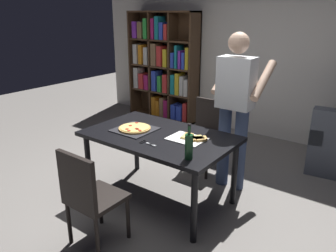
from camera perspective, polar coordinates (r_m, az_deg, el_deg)
The scene contains 11 objects.
ground_plane at distance 3.72m, azimuth -1.41°, elevation -12.34°, with size 12.00×12.00×0.00m, color gray.
back_wall at distance 5.48m, azimuth 15.91°, elevation 12.83°, with size 6.40×0.10×2.80m, color silver.
dining_table at distance 3.41m, azimuth -1.51°, elevation -2.68°, with size 1.52×0.94×0.75m.
chair_near_camera at distance 2.87m, azimuth -13.55°, elevation -11.33°, with size 0.42×0.42×0.90m.
chair_far_side at distance 4.21m, azimuth 6.56°, elevation -0.79°, with size 0.42×0.42×0.90m.
bookshelf at distance 6.20m, azimuth -0.79°, elevation 9.95°, with size 1.40×0.35×1.95m.
person_serving_pizza at distance 3.67m, azimuth 11.54°, elevation 3.88°, with size 0.55×0.54×1.75m.
pepperoni_pizza_on_tray at distance 3.52m, azimuth -5.77°, elevation -0.45°, with size 0.40×0.40×0.04m.
pizza_slices_on_towel at distance 3.26m, azimuth 3.96°, elevation -2.14°, with size 0.37×0.28×0.03m.
wine_bottle at distance 2.80m, azimuth 3.62°, elevation -3.44°, with size 0.07×0.07×0.32m.
kitchen_scissors at distance 3.17m, azimuth -3.87°, elevation -2.87°, with size 0.20×0.09×0.01m.
Camera 1 is at (1.96, -2.48, 1.95)m, focal length 35.30 mm.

